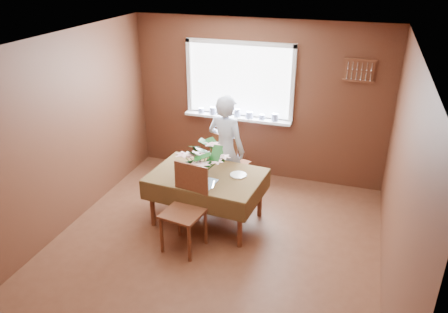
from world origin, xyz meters
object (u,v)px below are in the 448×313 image
(chair_far, at_px, (229,162))
(seated_woman, at_px, (226,149))
(chair_near, at_px, (187,205))
(dining_table, at_px, (207,180))
(flower_bouquet, at_px, (202,158))

(chair_far, relative_size, seated_woman, 0.62)
(chair_near, bearing_deg, seated_woman, 94.47)
(chair_near, distance_m, seated_woman, 1.27)
(dining_table, height_order, chair_far, chair_far)
(chair_far, relative_size, chair_near, 0.93)
(chair_far, xyz_separation_m, flower_bouquet, (-0.06, -0.94, 0.47))
(chair_near, distance_m, flower_bouquet, 0.61)
(chair_far, bearing_deg, dining_table, 101.72)
(dining_table, bearing_deg, seated_woman, 90.00)
(chair_far, bearing_deg, flower_bouquet, 102.82)
(dining_table, xyz_separation_m, seated_woman, (0.06, 0.67, 0.18))
(chair_far, xyz_separation_m, seated_woman, (-0.01, -0.12, 0.26))
(chair_near, xyz_separation_m, seated_woman, (0.10, 1.25, 0.23))
(dining_table, bearing_deg, chair_near, -89.53)
(dining_table, relative_size, flower_bouquet, 2.82)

